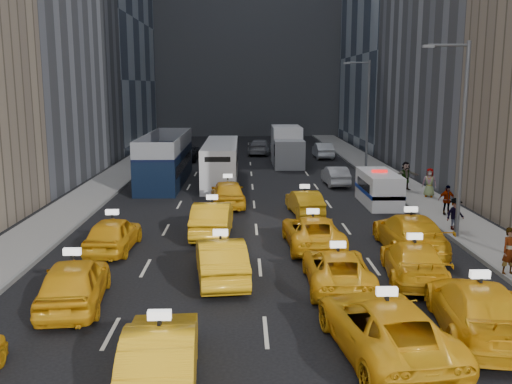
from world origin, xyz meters
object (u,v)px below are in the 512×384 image
nypd_van (379,189)px  double_decker (166,159)px  city_bus (221,162)px  box_truck (287,146)px  pedestrian_0 (510,251)px

nypd_van → double_decker: bearing=149.6°
nypd_van → double_decker: double_decker is taller
nypd_van → city_bus: bearing=139.6°
double_decker → box_truck: double_decker is taller
double_decker → box_truck: (9.61, 9.29, -0.07)m
nypd_van → double_decker: size_ratio=0.41×
nypd_van → box_truck: box_truck is taller
pedestrian_0 → nypd_van: bearing=80.8°
box_truck → city_bus: bearing=-129.1°
city_bus → box_truck: 10.67m
nypd_van → city_bus: 12.85m
city_bus → pedestrian_0: size_ratio=6.52×
nypd_van → pedestrian_0: bearing=-82.3°
nypd_van → box_truck: 17.96m
double_decker → city_bus: 4.06m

